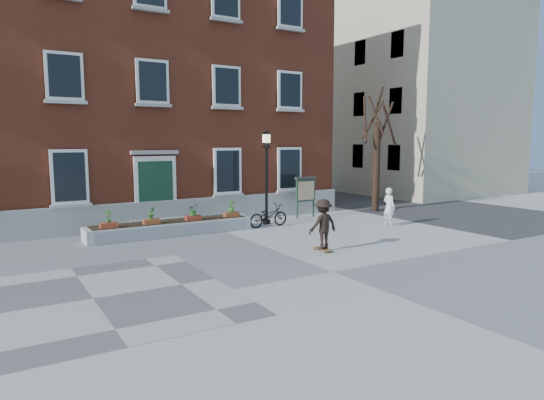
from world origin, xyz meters
TOP-DOWN VIEW (x-y plane):
  - ground at (0.00, 0.00)m, footprint 100.00×100.00m
  - checker_patch at (-6.00, 1.00)m, footprint 6.00×6.00m
  - bicycle at (2.00, 6.77)m, footprint 1.78×0.67m
  - parked_car at (10.21, 15.41)m, footprint 3.37×4.86m
  - bystander at (6.41, 4.42)m, footprint 0.40×0.59m
  - brick_building at (-2.00, 13.98)m, footprint 18.40×10.85m
  - planter_assembly at (-1.99, 7.18)m, footprint 6.20×1.12m
  - bare_tree at (9.01, 8.01)m, footprint 1.83×1.83m
  - side_street at (17.99, 19.78)m, footprint 15.20×36.00m
  - lamp_post at (2.26, 7.38)m, footprint 0.40×0.40m
  - notice_board at (4.67, 7.95)m, footprint 1.10×0.16m
  - skateboarder at (1.27, 2.13)m, footprint 1.05×0.78m

SIDE VIEW (x-z plane):
  - ground at x=0.00m, z-range 0.00..0.00m
  - checker_patch at x=-6.00m, z-range 0.00..0.01m
  - planter_assembly at x=-1.99m, z-range -0.27..0.88m
  - bicycle at x=2.00m, z-range 0.00..0.92m
  - parked_car at x=10.21m, z-range 0.00..1.52m
  - bystander at x=6.41m, z-range 0.00..1.59m
  - skateboarder at x=1.27m, z-range 0.03..1.71m
  - notice_board at x=4.67m, z-range 0.33..2.20m
  - lamp_post at x=2.26m, z-range 0.57..4.50m
  - bare_tree at x=9.01m, z-range -0.29..5.87m
  - brick_building at x=-2.00m, z-range 0.00..12.60m
  - side_street at x=17.99m, z-range -0.23..14.27m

